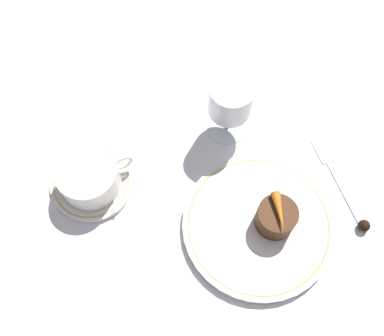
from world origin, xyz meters
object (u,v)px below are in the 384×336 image
coffee_cup (89,176)px  fork (334,171)px  wine_glass (230,102)px  dessert_cake (276,217)px  dinner_plate (258,225)px

coffee_cup → fork: bearing=-21.0°
coffee_cup → wine_glass: bearing=1.4°
wine_glass → dessert_cake: wine_glass is taller
fork → coffee_cup: bearing=159.0°
wine_glass → dessert_cake: 0.20m
fork → dessert_cake: bearing=-164.7°
wine_glass → fork: 0.21m
dessert_cake → coffee_cup: bearing=142.5°
coffee_cup → fork: 0.41m
dessert_cake → wine_glass: bearing=86.5°
dinner_plate → wine_glass: (0.03, 0.18, 0.08)m
wine_glass → fork: wine_glass is taller
dinner_plate → wine_glass: size_ratio=1.97×
dinner_plate → dessert_cake: bearing=-16.2°
fork → dessert_cake: size_ratio=2.92×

